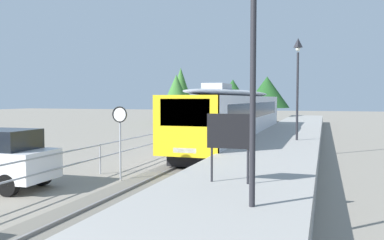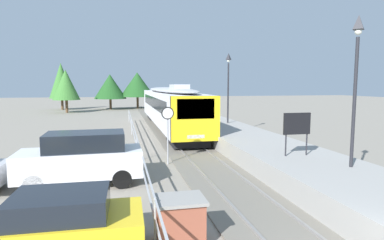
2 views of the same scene
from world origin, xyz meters
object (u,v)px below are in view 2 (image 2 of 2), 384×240
Objects in this scene: platform_lamp_near_end at (357,63)px; speed_limit_sign at (168,121)px; brick_utility_cabinet at (180,220)px; platform_lamp_mid_platform at (228,75)px; parked_suv_white at (82,158)px; platform_notice_board at (297,125)px; commuter_train at (169,105)px; parked_hatchback_yellow at (52,227)px.

speed_limit_sign is (-5.90, 5.39, -2.50)m from platform_lamp_near_end.
platform_lamp_mid_platform is at bearing 67.56° from brick_utility_cabinet.
platform_lamp_near_end is 1.15× the size of parked_suv_white.
platform_notice_board is (-0.95, 2.12, -2.44)m from platform_lamp_near_end.
parked_suv_white is at bearing -145.85° from speed_limit_sign.
platform_lamp_mid_platform reaches higher than speed_limit_sign.
platform_lamp_near_end is at bearing -65.80° from platform_notice_board.
parked_suv_white is (-8.63, 0.77, -1.13)m from platform_notice_board.
brick_utility_cabinet is (-6.72, -2.46, -4.05)m from platform_lamp_near_end.
commuter_train is 17.20× the size of brick_utility_cabinet.
parked_suv_white is at bearing 118.16° from brick_utility_cabinet.
platform_lamp_mid_platform is 2.97× the size of platform_notice_board.
platform_lamp_near_end is 10.67m from parked_hatchback_yellow.
speed_limit_sign is 8.04m from brick_utility_cabinet.
platform_notice_board is 9.99m from parked_hatchback_yellow.
platform_lamp_mid_platform is 1.15× the size of parked_suv_white.
speed_limit_sign is at bearing 84.04° from brick_utility_cabinet.
parked_suv_white is (-3.68, -2.50, -1.06)m from speed_limit_sign.
speed_limit_sign is (-4.95, 3.26, -0.06)m from platform_notice_board.
parked_suv_white is at bearing 90.03° from parked_hatchback_yellow.
parked_hatchback_yellow is at bearing -114.42° from speed_limit_sign.
commuter_train is at bearing 82.42° from brick_utility_cabinet.
platform_lamp_mid_platform is 10.59m from speed_limit_sign.
speed_limit_sign is at bearing 146.60° from platform_notice_board.
platform_lamp_near_end is at bearing 20.09° from brick_utility_cabinet.
platform_notice_board reaches higher than brick_utility_cabinet.
platform_lamp_mid_platform is 19.49m from parked_hatchback_yellow.
brick_utility_cabinet is (-2.68, -20.16, -1.58)m from commuter_train.
brick_utility_cabinet is (-5.77, -4.58, -1.61)m from platform_notice_board.
speed_limit_sign is at bearing -98.61° from commuter_train.
parked_suv_white is at bearing 163.22° from platform_lamp_near_end.
platform_lamp_near_end is 3.37m from platform_notice_board.
speed_limit_sign is 9.00m from parked_hatchback_yellow.
commuter_train is 3.89× the size of platform_lamp_near_end.
commuter_train reaches higher than parked_hatchback_yellow.
platform_lamp_near_end reaches higher than commuter_train.
commuter_train is at bearing 74.81° from parked_hatchback_yellow.
platform_lamp_mid_platform is at bearing 48.74° from parked_suv_white.
platform_lamp_near_end reaches higher than speed_limit_sign.
platform_lamp_mid_platform reaches higher than parked_hatchback_yellow.
platform_lamp_mid_platform is 14.97m from parked_suv_white.
commuter_train is 5.16× the size of parked_hatchback_yellow.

